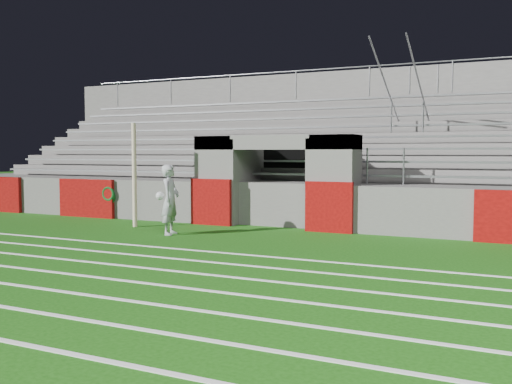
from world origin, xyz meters
The scene contains 6 objects.
ground centered at (0.00, 0.00, 0.00)m, with size 90.00×90.00×0.00m, color #154C0C.
field_post centered at (-3.56, 1.66, 1.48)m, with size 0.13×0.13×2.95m, color beige.
field_markings centered at (0.00, -5.00, 0.01)m, with size 28.00×8.09×0.01m.
stadium_structure centered at (0.00, 7.97, 1.49)m, with size 26.00×8.48×5.42m.
goalkeeper_with_ball centered at (-1.77, 0.79, 0.91)m, with size 0.65×0.74×1.81m.
hose_coil centered at (-5.56, 2.92, 0.75)m, with size 0.49×0.14×0.59m.
Camera 1 is at (6.52, -11.45, 2.13)m, focal length 40.00 mm.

